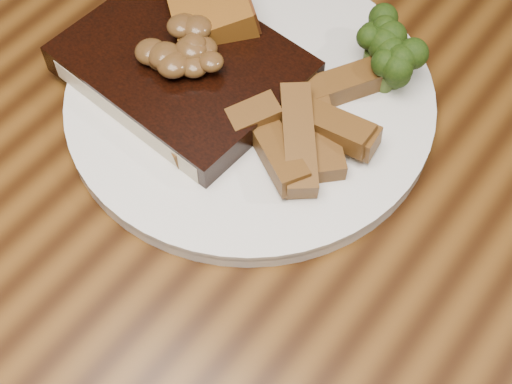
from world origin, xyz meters
TOP-DOWN VIEW (x-y plane):
  - dining_table at (0.00, 0.00)m, footprint 1.60×0.90m
  - chair_far at (-0.03, 0.60)m, footprint 0.53×0.53m
  - plate at (-0.08, 0.07)m, footprint 0.36×0.36m
  - steak at (-0.13, 0.05)m, footprint 0.20×0.16m
  - steak_bone at (-0.13, -0.02)m, footprint 0.17×0.03m
  - mushroom_pile at (-0.12, 0.05)m, footprint 0.08×0.08m
  - garlic_bread at (-0.16, 0.11)m, footprint 0.13×0.13m
  - potato_wedges at (-0.02, 0.05)m, footprint 0.12×0.12m
  - broccoli_cluster at (-0.01, 0.16)m, footprint 0.08×0.08m

SIDE VIEW (x-z plane):
  - chair_far at x=-0.03m, z-range 0.04..0.91m
  - dining_table at x=0.00m, z-range 0.28..1.03m
  - plate at x=-0.08m, z-range 0.75..0.76m
  - steak_bone at x=-0.13m, z-range 0.76..0.78m
  - potato_wedges at x=-0.02m, z-range 0.76..0.79m
  - garlic_bread at x=-0.16m, z-range 0.76..0.79m
  - steak at x=-0.13m, z-range 0.76..0.79m
  - broccoli_cluster at x=-0.01m, z-range 0.76..0.80m
  - mushroom_pile at x=-0.12m, z-range 0.79..0.82m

